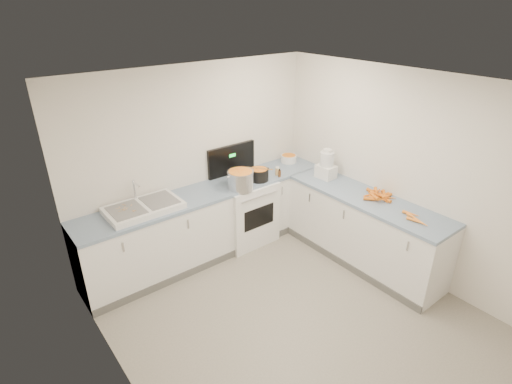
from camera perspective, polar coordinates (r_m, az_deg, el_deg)
floor at (r=4.62m, az=5.78°, el=-17.67°), size 3.50×4.00×0.00m
ceiling at (r=3.43m, az=7.66°, el=14.35°), size 3.50×4.00×0.00m
wall_back at (r=5.33m, az=-8.57°, el=4.38°), size 3.50×0.00×2.50m
wall_left at (r=3.10m, az=-18.05°, el=-13.89°), size 0.00×4.00×2.50m
wall_right at (r=5.15m, az=20.72°, el=2.15°), size 0.00×4.00×2.50m
counter_back at (r=5.43m, az=-6.43°, el=-4.20°), size 3.50×0.62×0.94m
counter_right at (r=5.40m, az=15.07°, el=-5.17°), size 0.62×2.20×0.94m
stove at (r=5.68m, az=-1.66°, el=-2.54°), size 0.76×0.65×1.36m
sink at (r=4.84m, az=-15.76°, el=-2.15°), size 0.86×0.52×0.31m
steel_pot at (r=5.20m, az=-2.22°, el=1.69°), size 0.38×0.38×0.25m
black_pot at (r=5.44m, az=0.45°, el=2.40°), size 0.27×0.27×0.18m
wooden_spoon at (r=5.40m, az=0.46°, el=3.39°), size 0.25×0.31×0.02m
mixing_bowl at (r=6.09m, az=4.69°, el=4.78°), size 0.28×0.28×0.11m
extract_bottle at (r=5.56m, az=3.39°, el=2.64°), size 0.04×0.04×0.10m
spice_jar at (r=5.62m, az=3.06°, el=2.94°), size 0.06×0.06×0.10m
food_processor at (r=5.56m, az=10.02°, el=3.73°), size 0.21×0.26×0.42m
carrot_pile at (r=5.19m, az=17.06°, el=-0.45°), size 0.40×0.41×0.09m
peeled_carrots at (r=4.82m, az=21.76°, el=-3.51°), size 0.18×0.37×0.04m
peelings at (r=4.78m, az=-18.06°, el=-2.34°), size 0.19×0.26×0.01m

